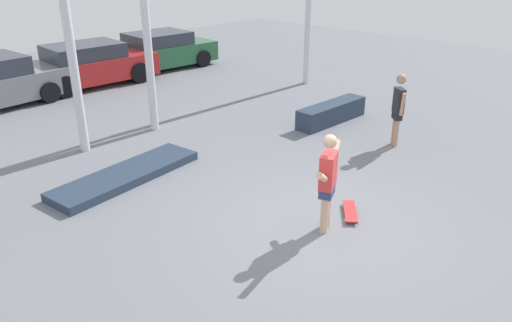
{
  "coord_description": "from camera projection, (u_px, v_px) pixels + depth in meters",
  "views": [
    {
      "loc": [
        -6.06,
        -4.15,
        4.37
      ],
      "look_at": [
        -0.02,
        1.5,
        0.75
      ],
      "focal_mm": 35.0,
      "sensor_mm": 36.0,
      "label": 1
    }
  ],
  "objects": [
    {
      "name": "ground_plane",
      "position": [
        321.0,
        226.0,
        8.4
      ],
      "size": [
        36.0,
        36.0,
        0.0
      ],
      "primitive_type": "plane",
      "color": "slate"
    },
    {
      "name": "skateboard",
      "position": [
        350.0,
        211.0,
        8.74
      ],
      "size": [
        0.74,
        0.64,
        0.08
      ],
      "rotation": [
        0.0,
        0.0,
        0.66
      ],
      "color": "red",
      "rests_on": "ground_plane"
    },
    {
      "name": "parked_car_green",
      "position": [
        161.0,
        51.0,
        18.8
      ],
      "size": [
        4.08,
        2.2,
        1.35
      ],
      "rotation": [
        0.0,
        0.0,
        -0.07
      ],
      "color": "#28603D",
      "rests_on": "ground_plane"
    },
    {
      "name": "manual_pad",
      "position": [
        126.0,
        175.0,
        10.05
      ],
      "size": [
        3.27,
        1.22,
        0.17
      ],
      "primitive_type": "cube",
      "rotation": [
        0.0,
        0.0,
        0.1
      ],
      "color": "#28384C",
      "rests_on": "ground_plane"
    },
    {
      "name": "bystander",
      "position": [
        398.0,
        106.0,
        11.4
      ],
      "size": [
        0.49,
        0.53,
        1.69
      ],
      "rotation": [
        0.0,
        0.0,
        3.97
      ],
      "color": "tan",
      "rests_on": "ground_plane"
    },
    {
      "name": "grind_box",
      "position": [
        331.0,
        113.0,
        13.19
      ],
      "size": [
        2.33,
        0.63,
        0.52
      ],
      "primitive_type": "cube",
      "rotation": [
        0.0,
        0.0,
        -0.04
      ],
      "color": "#28384C",
      "rests_on": "ground_plane"
    },
    {
      "name": "parked_car_red",
      "position": [
        89.0,
        65.0,
        16.48
      ],
      "size": [
        4.32,
        2.16,
        1.39
      ],
      "rotation": [
        0.0,
        0.0,
        -0.06
      ],
      "color": "red",
      "rests_on": "ground_plane"
    },
    {
      "name": "skateboarder",
      "position": [
        328.0,
        179.0,
        7.95
      ],
      "size": [
        1.4,
        0.69,
        1.68
      ],
      "rotation": [
        0.0,
        0.0,
        0.41
      ],
      "color": "#DBAD89",
      "rests_on": "ground_plane"
    }
  ]
}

